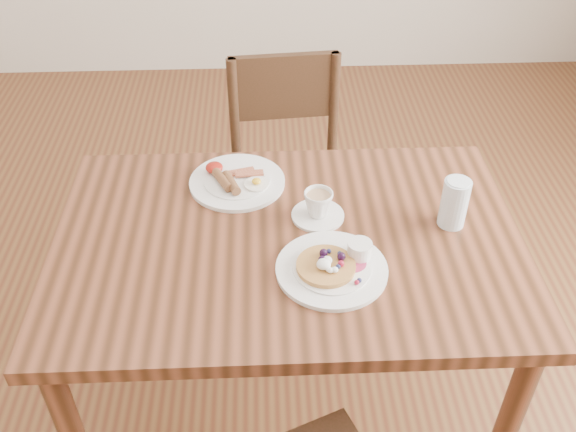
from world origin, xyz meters
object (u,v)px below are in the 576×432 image
object	(u,v)px
chair_far	(289,171)
pancake_plate	(333,266)
teacup_saucer	(318,206)
dining_table	(288,265)
water_glass	(454,203)
breakfast_plate	(236,181)

from	to	relation	value
chair_far	pancake_plate	size ratio (longest dim) A/B	3.26
chair_far	teacup_saucer	xyz separation A→B (m)	(0.05, -0.58, 0.29)
teacup_saucer	chair_far	bearing A→B (deg)	95.04
dining_table	water_glass	distance (m)	0.46
chair_far	pancake_plate	world-z (taller)	chair_far
teacup_saucer	water_glass	world-z (taller)	water_glass
pancake_plate	breakfast_plate	bearing A→B (deg)	123.68
pancake_plate	teacup_saucer	world-z (taller)	teacup_saucer
breakfast_plate	chair_far	bearing A→B (deg)	68.08
pancake_plate	breakfast_plate	distance (m)	0.44
chair_far	breakfast_plate	world-z (taller)	chair_far
chair_far	pancake_plate	xyz separation A→B (m)	(0.07, -0.78, 0.27)
breakfast_plate	dining_table	bearing A→B (deg)	-59.79
chair_far	breakfast_plate	xyz separation A→B (m)	(-0.17, -0.42, 0.27)
pancake_plate	water_glass	distance (m)	0.37
breakfast_plate	teacup_saucer	size ratio (longest dim) A/B	1.93
teacup_saucer	water_glass	distance (m)	0.35
pancake_plate	teacup_saucer	bearing A→B (deg)	95.82
chair_far	dining_table	bearing A→B (deg)	82.30
water_glass	chair_far	bearing A→B (deg)	122.55
dining_table	pancake_plate	xyz separation A→B (m)	(0.10, -0.13, 0.11)
dining_table	breakfast_plate	world-z (taller)	breakfast_plate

